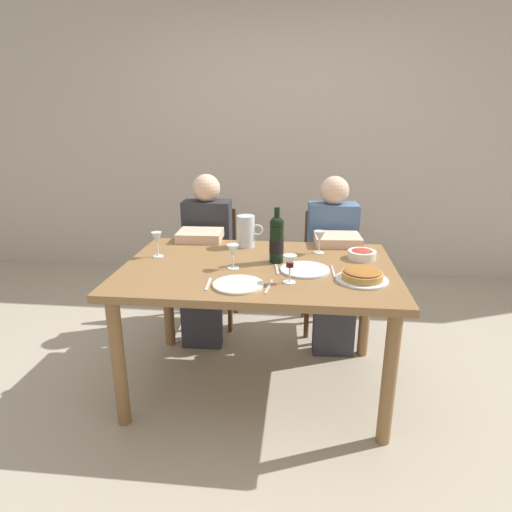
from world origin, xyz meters
name	(u,v)px	position (x,y,z in m)	size (l,w,h in m)	color
ground_plane	(258,384)	(0.00, 0.00, 0.00)	(8.00, 8.00, 0.00)	#B2A893
back_wall	(280,132)	(0.00, 2.09, 1.40)	(8.00, 0.10, 2.80)	beige
dining_table	(258,281)	(0.00, 0.00, 0.67)	(1.50, 1.00, 0.76)	olive
wine_bottle	(277,239)	(0.10, 0.08, 0.89)	(0.08, 0.08, 0.32)	black
water_pitcher	(246,233)	(-0.12, 0.37, 0.85)	(0.17, 0.11, 0.20)	silver
baked_tart	(362,275)	(0.54, -0.17, 0.79)	(0.26, 0.26, 0.06)	silver
salad_bowl	(362,254)	(0.59, 0.19, 0.79)	(0.16, 0.16, 0.06)	white
wine_glass_left_diner	(290,263)	(0.18, -0.23, 0.86)	(0.07, 0.07, 0.14)	silver
wine_glass_right_diner	(233,252)	(-0.13, -0.06, 0.86)	(0.07, 0.07, 0.14)	silver
wine_glass_centre	(157,239)	(-0.61, 0.10, 0.87)	(0.06, 0.06, 0.15)	silver
wine_glass_spare	(320,237)	(0.34, 0.27, 0.86)	(0.07, 0.07, 0.14)	silver
dinner_plate_left_setting	(238,285)	(-0.07, -0.30, 0.77)	(0.25, 0.25, 0.01)	silver
dinner_plate_right_setting	(305,270)	(0.26, -0.05, 0.77)	(0.27, 0.27, 0.01)	silver
fork_left_setting	(208,284)	(-0.22, -0.30, 0.76)	(0.16, 0.01, 0.01)	silver
knife_left_setting	(269,286)	(0.08, -0.30, 0.76)	(0.18, 0.01, 0.01)	silver
knife_right_setting	(333,271)	(0.41, -0.05, 0.76)	(0.18, 0.01, 0.01)	silver
spoon_right_setting	(277,269)	(0.11, -0.05, 0.76)	(0.16, 0.01, 0.01)	silver
chair_left	(212,258)	(-0.45, 0.89, 0.50)	(0.41, 0.41, 0.87)	brown
diner_left	(206,253)	(-0.45, 0.65, 0.62)	(0.35, 0.51, 1.16)	#2D2D33
chair_right	(329,262)	(0.45, 0.88, 0.50)	(0.42, 0.42, 0.87)	brown
diner_right	(333,257)	(0.46, 0.64, 0.62)	(0.35, 0.52, 1.16)	#4C6B93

